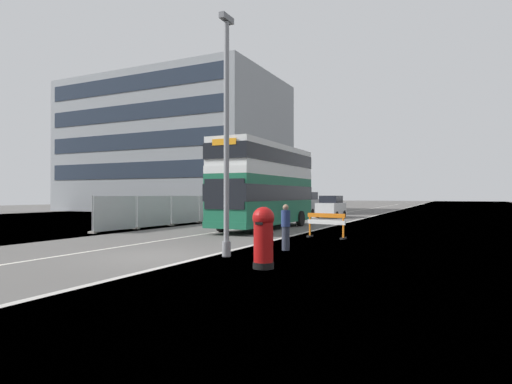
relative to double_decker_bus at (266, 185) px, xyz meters
name	(u,v)px	position (x,y,z in m)	size (l,w,h in m)	color
ground	(165,258)	(1.85, -12.12, -2.74)	(140.00, 280.00, 0.10)	#565451
double_decker_bus	(266,185)	(0.00, 0.00, 0.00)	(2.84, 10.28, 5.06)	#196042
lamppost_foreground	(226,143)	(3.64, -11.15, 1.12)	(0.29, 0.70, 8.08)	gray
red_pillar_postbox	(263,235)	(5.72, -12.71, -1.74)	(0.62, 0.62, 1.73)	black
roadworks_barrier	(326,222)	(4.93, -3.86, -1.92)	(1.96, 0.81, 1.18)	orange
construction_site_fence	(211,209)	(-6.95, 4.91, -1.71)	(0.44, 24.00, 2.04)	#A8AAAD
car_oncoming_near	(331,207)	(0.08, 14.20, -1.75)	(1.91, 4.31, 1.98)	silver
car_receding_mid	(308,204)	(-4.24, 20.25, -1.59)	(2.03, 3.80, 2.36)	gray
bare_tree_far_verge_near	(264,194)	(-14.91, 32.10, -0.47)	(2.60, 2.79, 4.63)	#4C3D2D
bare_tree_far_verge_mid	(281,191)	(-14.88, 38.52, -0.09)	(2.68, 3.32, 5.13)	#4C3D2D
pedestrian_at_kerb	(286,227)	(4.85, -8.84, -1.83)	(0.34, 0.34, 1.71)	#2D3342
backdrop_office_block	(176,147)	(-23.73, 22.98, 5.77)	(27.29, 17.08, 16.91)	gray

